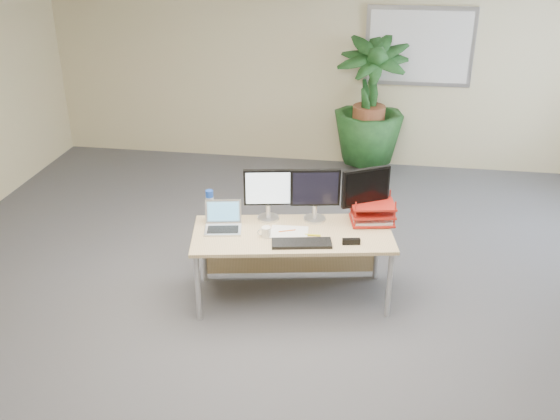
% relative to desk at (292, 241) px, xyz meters
% --- Properties ---
extents(floor, '(8.00, 8.00, 0.00)m').
position_rel_desk_xyz_m(floor, '(-0.10, -0.76, -0.50)').
color(floor, '#47484C').
rests_on(floor, ground).
extents(back_wall, '(7.00, 0.04, 2.70)m').
position_rel_desk_xyz_m(back_wall, '(-0.10, 3.24, 0.85)').
color(back_wall, beige).
rests_on(back_wall, floor).
extents(whiteboard, '(1.30, 0.04, 0.95)m').
position_rel_desk_xyz_m(whiteboard, '(1.10, 3.20, 1.05)').
color(whiteboard, '#A2A2A6').
rests_on(whiteboard, back_wall).
extents(desk, '(1.75, 0.98, 0.63)m').
position_rel_desk_xyz_m(desk, '(0.00, 0.00, 0.00)').
color(desk, tan).
rests_on(desk, floor).
extents(floor_plant, '(0.90, 0.90, 1.50)m').
position_rel_desk_xyz_m(floor_plant, '(0.55, 2.94, 0.25)').
color(floor_plant, '#133615').
rests_on(floor_plant, floor).
extents(monitor_left, '(0.41, 0.19, 0.46)m').
position_rel_desk_xyz_m(monitor_left, '(-0.23, 0.14, 0.39)').
color(monitor_left, silver).
rests_on(monitor_left, desk).
extents(monitor_right, '(0.42, 0.19, 0.47)m').
position_rel_desk_xyz_m(monitor_right, '(0.17, 0.18, 0.40)').
color(monitor_right, silver).
rests_on(monitor_right, desk).
extents(monitor_dark, '(0.39, 0.24, 0.48)m').
position_rel_desk_xyz_m(monitor_dark, '(0.59, 0.24, 0.40)').
color(monitor_dark, silver).
rests_on(monitor_dark, desk).
extents(laptop, '(0.35, 0.32, 0.22)m').
position_rel_desk_xyz_m(laptop, '(-0.57, -0.08, 0.19)').
color(laptop, silver).
rests_on(laptop, desk).
extents(keyboard, '(0.50, 0.24, 0.03)m').
position_rel_desk_xyz_m(keyboard, '(0.12, -0.28, 0.14)').
color(keyboard, black).
rests_on(keyboard, desk).
extents(coffee_mug, '(0.11, 0.08, 0.09)m').
position_rel_desk_xyz_m(coffee_mug, '(-0.19, -0.19, 0.17)').
color(coffee_mug, white).
rests_on(coffee_mug, desk).
extents(spiral_notebook, '(0.32, 0.25, 0.01)m').
position_rel_desk_xyz_m(spiral_notebook, '(-0.01, -0.10, 0.14)').
color(spiral_notebook, white).
rests_on(spiral_notebook, desk).
extents(orange_pen, '(0.14, 0.07, 0.01)m').
position_rel_desk_xyz_m(orange_pen, '(-0.03, -0.09, 0.15)').
color(orange_pen, orange).
rests_on(orange_pen, spiral_notebook).
extents(yellow_highlighter, '(0.13, 0.02, 0.02)m').
position_rel_desk_xyz_m(yellow_highlighter, '(0.19, -0.12, 0.14)').
color(yellow_highlighter, yellow).
rests_on(yellow_highlighter, desk).
extents(water_bottle, '(0.07, 0.07, 0.28)m').
position_rel_desk_xyz_m(water_bottle, '(-0.71, 0.04, 0.26)').
color(water_bottle, '#AAB6C8').
rests_on(water_bottle, desk).
extents(letter_tray, '(0.41, 0.34, 0.17)m').
position_rel_desk_xyz_m(letter_tray, '(0.66, 0.21, 0.21)').
color(letter_tray, '#A81D14').
rests_on(letter_tray, desk).
extents(stapler, '(0.15, 0.06, 0.05)m').
position_rel_desk_xyz_m(stapler, '(0.50, -0.20, 0.15)').
color(stapler, black).
rests_on(stapler, desk).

